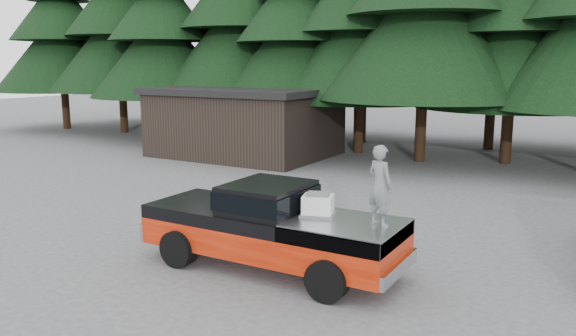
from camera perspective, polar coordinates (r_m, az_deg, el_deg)
The scene contains 6 objects.
ground at distance 13.32m, azimuth -1.55°, elevation -9.11°, with size 120.00×120.00×0.00m, color #49494B.
pickup_truck at distance 12.49m, azimuth -1.69°, elevation -7.26°, with size 6.00×2.04×1.33m, color red, non-canonical shape.
truck_cab at distance 12.28m, azimuth -2.11°, elevation -2.92°, with size 1.66×1.90×0.59m, color black.
air_compressor at distance 11.82m, azimuth 3.06°, elevation -3.88°, with size 0.62×0.51×0.43m, color silver.
man_on_bed at distance 11.15m, azimuth 9.33°, elevation -1.76°, with size 0.59×0.39×1.61m, color slate.
utility_building at distance 27.65m, azimuth -4.35°, elevation 4.77°, with size 8.40×6.40×3.30m.
Camera 1 is at (6.62, -10.64, 4.52)m, focal length 35.00 mm.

